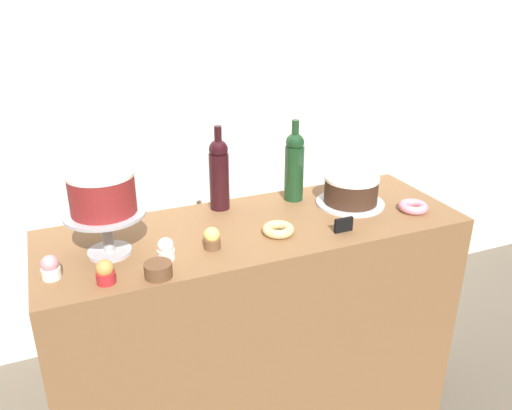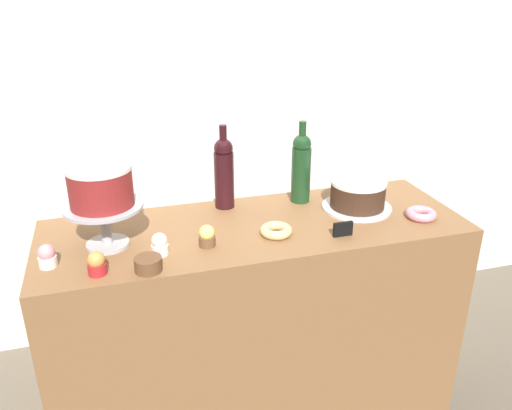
# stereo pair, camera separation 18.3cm
# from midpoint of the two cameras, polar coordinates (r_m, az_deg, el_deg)

# --- Properties ---
(back_wall) EXTENTS (6.00, 0.05, 2.60)m
(back_wall) POSITION_cam_midpoint_polar(r_m,az_deg,el_deg) (2.53, -9.63, 12.75)
(back_wall) COLOR silver
(back_wall) RESTS_ON ground_plane
(display_counter) EXTENTS (1.53, 0.53, 0.95)m
(display_counter) POSITION_cam_midpoint_polar(r_m,az_deg,el_deg) (2.12, -2.55, -13.92)
(display_counter) COLOR brown
(display_counter) RESTS_ON ground_plane
(cake_stand_pedestal) EXTENTS (0.26, 0.26, 0.15)m
(cake_stand_pedestal) POSITION_cam_midpoint_polar(r_m,az_deg,el_deg) (1.73, -19.11, -2.17)
(cake_stand_pedestal) COLOR #B2B2B7
(cake_stand_pedestal) RESTS_ON display_counter
(white_layer_cake) EXTENTS (0.21, 0.21, 0.13)m
(white_layer_cake) POSITION_cam_midpoint_polar(r_m,az_deg,el_deg) (1.69, -19.61, 1.28)
(white_layer_cake) COLOR maroon
(white_layer_cake) RESTS_ON cake_stand_pedestal
(silver_serving_platter) EXTENTS (0.27, 0.27, 0.01)m
(silver_serving_platter) POSITION_cam_midpoint_polar(r_m,az_deg,el_deg) (2.06, 7.82, 0.17)
(silver_serving_platter) COLOR silver
(silver_serving_platter) RESTS_ON display_counter
(chocolate_round_cake) EXTENTS (0.21, 0.21, 0.11)m
(chocolate_round_cake) POSITION_cam_midpoint_polar(r_m,az_deg,el_deg) (2.04, 7.91, 1.67)
(chocolate_round_cake) COLOR #3D2619
(chocolate_round_cake) RESTS_ON silver_serving_platter
(wine_bottle_green) EXTENTS (0.08, 0.08, 0.33)m
(wine_bottle_green) POSITION_cam_midpoint_polar(r_m,az_deg,el_deg) (2.04, 1.67, 4.35)
(wine_bottle_green) COLOR #193D1E
(wine_bottle_green) RESTS_ON display_counter
(wine_bottle_dark_red) EXTENTS (0.08, 0.08, 0.33)m
(wine_bottle_dark_red) POSITION_cam_midpoint_polar(r_m,az_deg,el_deg) (1.97, -6.76, 3.48)
(wine_bottle_dark_red) COLOR black
(wine_bottle_dark_red) RESTS_ON display_counter
(cupcake_lemon) EXTENTS (0.06, 0.06, 0.07)m
(cupcake_lemon) POSITION_cam_midpoint_polar(r_m,az_deg,el_deg) (1.71, -7.94, -3.75)
(cupcake_lemon) COLOR brown
(cupcake_lemon) RESTS_ON display_counter
(cupcake_strawberry) EXTENTS (0.06, 0.06, 0.07)m
(cupcake_strawberry) POSITION_cam_midpoint_polar(r_m,az_deg,el_deg) (1.68, -24.67, -6.37)
(cupcake_strawberry) COLOR white
(cupcake_strawberry) RESTS_ON display_counter
(cupcake_vanilla) EXTENTS (0.06, 0.06, 0.07)m
(cupcake_vanilla) POSITION_cam_midpoint_polar(r_m,az_deg,el_deg) (1.67, -13.02, -4.85)
(cupcake_vanilla) COLOR white
(cupcake_vanilla) RESTS_ON display_counter
(cupcake_caramel) EXTENTS (0.06, 0.06, 0.07)m
(cupcake_caramel) POSITION_cam_midpoint_polar(r_m,az_deg,el_deg) (1.60, -19.48, -7.08)
(cupcake_caramel) COLOR red
(cupcake_caramel) RESTS_ON display_counter
(donut_glazed) EXTENTS (0.11, 0.11, 0.03)m
(donut_glazed) POSITION_cam_midpoint_polar(r_m,az_deg,el_deg) (1.80, -0.45, -2.78)
(donut_glazed) COLOR #E0C17F
(donut_glazed) RESTS_ON display_counter
(donut_pink) EXTENTS (0.11, 0.11, 0.03)m
(donut_pink) POSITION_cam_midpoint_polar(r_m,az_deg,el_deg) (2.04, 14.50, -0.25)
(donut_pink) COLOR pink
(donut_pink) RESTS_ON display_counter
(cookie_stack) EXTENTS (0.08, 0.08, 0.04)m
(cookie_stack) POSITION_cam_midpoint_polar(r_m,az_deg,el_deg) (1.59, -14.00, -7.04)
(cookie_stack) COLOR brown
(cookie_stack) RESTS_ON display_counter
(price_sign_chalkboard) EXTENTS (0.07, 0.01, 0.05)m
(price_sign_chalkboard) POSITION_cam_midpoint_polar(r_m,az_deg,el_deg) (1.82, 6.80, -2.26)
(price_sign_chalkboard) COLOR black
(price_sign_chalkboard) RESTS_ON display_counter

